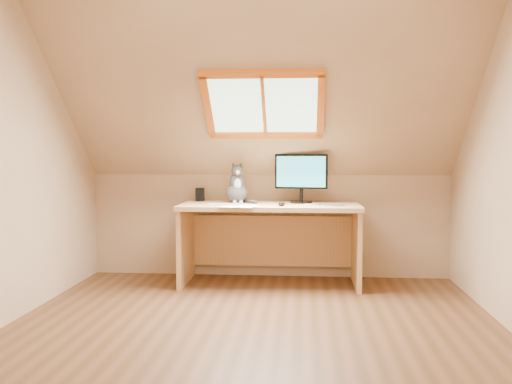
# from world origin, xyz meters

# --- Properties ---
(ground) EXTENTS (3.50, 3.50, 0.00)m
(ground) POSITION_xyz_m (0.00, 0.00, 0.00)
(ground) COLOR brown
(ground) RESTS_ON ground
(room_shell) EXTENTS (3.52, 3.52, 2.41)m
(room_shell) POSITION_xyz_m (0.00, -0.09, 1.43)
(room_shell) COLOR tan
(room_shell) RESTS_ON ground
(desk) EXTENTS (1.64, 0.72, 0.75)m
(desk) POSITION_xyz_m (0.04, 1.45, 0.52)
(desk) COLOR tan
(desk) RESTS_ON ground
(monitor) EXTENTS (0.49, 0.21, 0.46)m
(monitor) POSITION_xyz_m (0.32, 1.50, 1.01)
(monitor) COLOR black
(monitor) RESTS_ON desk
(cat) EXTENTS (0.26, 0.29, 0.39)m
(cat) POSITION_xyz_m (-0.28, 1.47, 0.89)
(cat) COLOR #494441
(cat) RESTS_ON desk
(desk_speaker) EXTENTS (0.10, 0.10, 0.13)m
(desk_speaker) POSITION_xyz_m (-0.66, 1.63, 0.81)
(desk_speaker) COLOR black
(desk_speaker) RESTS_ON desk
(graphics_tablet) EXTENTS (0.29, 0.22, 0.01)m
(graphics_tablet) POSITION_xyz_m (-0.37, 1.22, 0.75)
(graphics_tablet) COLOR #B2B2B7
(graphics_tablet) RESTS_ON desk
(mouse) EXTENTS (0.07, 0.11, 0.03)m
(mouse) POSITION_xyz_m (0.15, 1.19, 0.76)
(mouse) COLOR black
(mouse) RESTS_ON desk
(papers) EXTENTS (0.35, 0.30, 0.01)m
(papers) POSITION_xyz_m (-0.14, 1.12, 0.75)
(papers) COLOR white
(papers) RESTS_ON desk
(cables) EXTENTS (0.51, 0.26, 0.01)m
(cables) POSITION_xyz_m (0.48, 1.26, 0.75)
(cables) COLOR silver
(cables) RESTS_ON desk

